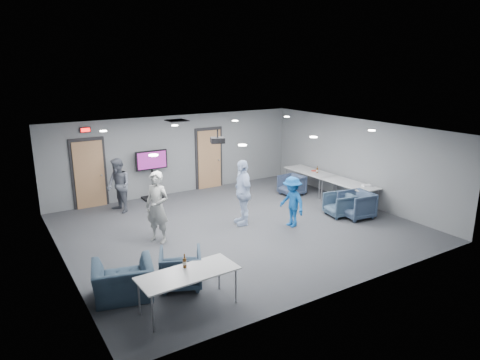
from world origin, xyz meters
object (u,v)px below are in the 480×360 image
bottle_front (185,263)px  chair_front_b (123,281)px  chair_right_b (339,205)px  projector (218,140)px  person_d (292,202)px  table_right_b (349,184)px  table_front_left (188,275)px  chair_front_a (181,268)px  table_right_a (310,172)px  bottle_right (317,170)px  person_a (157,207)px  person_b (119,186)px  person_c (243,192)px  chair_right_a (292,185)px  chair_right_c (357,205)px  tv_stand (152,172)px

bottle_front → chair_front_b: bearing=140.0°
chair_right_b → projector: 4.16m
person_d → table_right_b: bearing=99.2°
table_front_left → chair_front_a: bearing=72.9°
table_right_a → bottle_right: size_ratio=7.71×
person_a → table_front_left: 3.32m
person_b → chair_front_a: person_b is taller
person_c → chair_right_a: size_ratio=2.44×
person_b → chair_right_a: person_b is taller
chair_right_b → chair_front_b: bearing=-70.0°
chair_right_c → person_a: bearing=-96.9°
chair_front_a → bottle_right: bottle_right is taller
person_c → chair_front_a: person_c is taller
person_c → table_front_left: bearing=-31.2°
table_right_b → projector: bearing=81.3°
person_d → table_right_a: size_ratio=0.73×
chair_front_a → bottle_front: bottle_front is taller
person_d → projector: projector is taller
chair_front_a → person_d: bearing=-136.1°
bottle_right → chair_right_b: bearing=-114.8°
person_c → table_front_left: 4.49m
person_c → chair_front_a: (-2.93, -2.31, -0.54)m
chair_right_a → chair_front_b: 7.88m
person_d → table_front_left: (-4.22, -2.31, -0.02)m
table_right_b → bottle_right: (0.01, 1.52, 0.13)m
chair_right_c → projector: projector is taller
person_a → person_b: size_ratio=1.10×
chair_right_b → bottle_right: 2.35m
person_b → chair_right_b: bearing=41.8°
person_c → person_b: bearing=-123.2°
person_a → chair_right_a: person_a is taller
projector → chair_right_a: bearing=39.3°
chair_right_b → bottle_right: size_ratio=2.98×
bottle_right → tv_stand: (-5.05, 2.43, 0.11)m
chair_front_a → projector: (2.32, 2.59, 2.02)m
chair_front_a → tv_stand: 6.13m
person_d → chair_right_a: person_d is taller
chair_right_a → person_b: bearing=-108.0°
person_c → table_front_left: person_c is taller
table_right_a → tv_stand: tv_stand is taller
person_a → table_right_b: bearing=53.9°
chair_front_a → table_right_a: 7.70m
chair_right_b → person_d: bearing=-83.0°
person_a → table_right_b: (6.22, -0.45, -0.22)m
chair_right_c → person_d: bearing=-95.7°
projector → bottle_front: bearing=-107.0°
chair_front_a → table_right_b: chair_front_a is taller
chair_right_a → chair_front_b: bearing=-66.8°
chair_right_a → tv_stand: 4.75m
chair_right_a → projector: (-3.53, -1.18, 2.06)m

